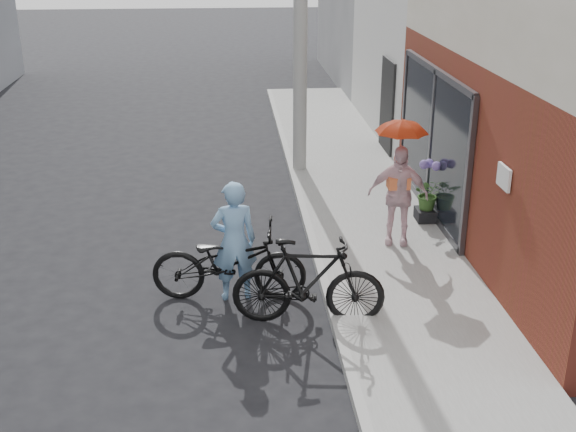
{
  "coord_description": "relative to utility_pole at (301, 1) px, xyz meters",
  "views": [
    {
      "loc": [
        -0.36,
        -8.34,
        4.81
      ],
      "look_at": [
        0.42,
        0.88,
        1.1
      ],
      "focal_mm": 45.0,
      "sensor_mm": 36.0,
      "label": 1
    }
  ],
  "objects": [
    {
      "name": "potted_plant",
      "position": [
        1.9,
        -3.06,
        -2.9
      ],
      "size": [
        0.51,
        0.44,
        0.56
      ],
      "primitive_type": "imported",
      "color": "#325722",
      "rests_on": "planter"
    },
    {
      "name": "curb",
      "position": [
        -0.16,
        -4.0,
        -3.44
      ],
      "size": [
        0.12,
        24.0,
        0.12
      ],
      "primitive_type": "cube",
      "color": "#9E9E99",
      "rests_on": "ground"
    },
    {
      "name": "utility_pole",
      "position": [
        0.0,
        0.0,
        0.0
      ],
      "size": [
        0.28,
        0.28,
        7.0
      ],
      "primitive_type": "cylinder",
      "color": "#9E9E99",
      "rests_on": "ground"
    },
    {
      "name": "bike_left",
      "position": [
        -1.51,
        -5.39,
        -2.94
      ],
      "size": [
        2.18,
        0.94,
        1.11
      ],
      "primitive_type": "imported",
      "rotation": [
        0.0,
        0.0,
        1.47
      ],
      "color": "black",
      "rests_on": "ground"
    },
    {
      "name": "bike_right",
      "position": [
        -0.5,
        -6.14,
        -2.91
      ],
      "size": [
        2.02,
        0.78,
        1.18
      ],
      "primitive_type": "imported",
      "rotation": [
        0.0,
        0.0,
        1.45
      ],
      "color": "black",
      "rests_on": "ground"
    },
    {
      "name": "planter",
      "position": [
        1.9,
        -3.06,
        -3.28
      ],
      "size": [
        0.39,
        0.39,
        0.2
      ],
      "primitive_type": "cube",
      "rotation": [
        0.0,
        0.0,
        -0.02
      ],
      "color": "black",
      "rests_on": "sidewalk"
    },
    {
      "name": "officer",
      "position": [
        -1.43,
        -5.37,
        -2.64
      ],
      "size": [
        0.67,
        0.48,
        1.71
      ],
      "primitive_type": "imported",
      "rotation": [
        0.0,
        0.0,
        3.27
      ],
      "color": "#74A3CE",
      "rests_on": "ground"
    },
    {
      "name": "parasol",
      "position": [
        1.15,
        -3.94,
        -1.44
      ],
      "size": [
        0.78,
        0.78,
        0.68
      ],
      "primitive_type": "imported",
      "color": "red",
      "rests_on": "kimono_woman"
    },
    {
      "name": "kimono_woman",
      "position": [
        1.15,
        -3.94,
        -2.58
      ],
      "size": [
        1.0,
        0.61,
        1.6
      ],
      "primitive_type": "imported",
      "rotation": [
        0.0,
        0.0,
        -0.25
      ],
      "color": "beige",
      "rests_on": "sidewalk"
    },
    {
      "name": "sidewalk",
      "position": [
        1.0,
        -4.0,
        -3.44
      ],
      "size": [
        2.2,
        24.0,
        0.12
      ],
      "primitive_type": "cube",
      "color": "gray",
      "rests_on": "ground"
    },
    {
      "name": "ground",
      "position": [
        -1.1,
        -6.0,
        -3.5
      ],
      "size": [
        80.0,
        80.0,
        0.0
      ],
      "primitive_type": "plane",
      "color": "black",
      "rests_on": "ground"
    }
  ]
}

